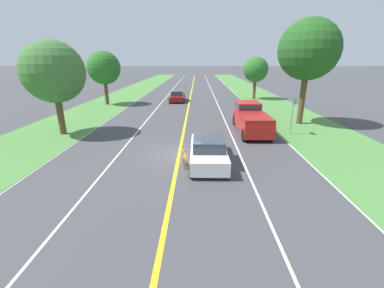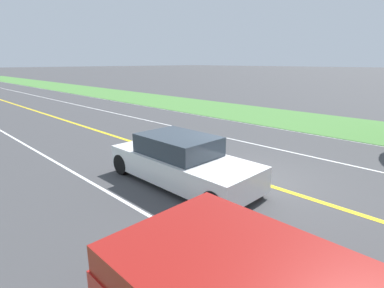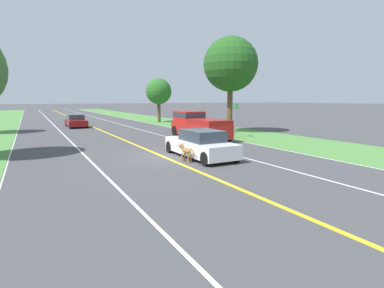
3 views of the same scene
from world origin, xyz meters
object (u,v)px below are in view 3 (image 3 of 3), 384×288
object	(u,v)px
oncoming_car	(76,121)
roadside_tree_right_far	(159,92)
roadside_tree_right_near	(231,65)
dog	(185,150)
pickup_truck	(198,125)
ego_car	(201,145)
street_sign	(235,116)

from	to	relation	value
oncoming_car	roadside_tree_right_far	distance (m)	11.03
oncoming_car	roadside_tree_right_near	bearing A→B (deg)	132.90
roadside_tree_right_far	oncoming_car	bearing A→B (deg)	-168.94
roadside_tree_right_near	roadside_tree_right_far	xyz separation A→B (m)	(-0.93, 14.15, -2.00)
dog	oncoming_car	distance (m)	21.59
pickup_truck	oncoming_car	bearing A→B (deg)	114.45
dog	oncoming_car	size ratio (longest dim) A/B	0.26
ego_car	pickup_truck	world-z (taller)	pickup_truck
pickup_truck	roadside_tree_right_far	distance (m)	17.25
dog	pickup_truck	size ratio (longest dim) A/B	0.20
ego_car	roadside_tree_right_far	bearing A→B (deg)	72.69
pickup_truck	dog	bearing A→B (deg)	-123.70
oncoming_car	roadside_tree_right_far	size ratio (longest dim) A/B	0.82
dog	roadside_tree_right_far	size ratio (longest dim) A/B	0.21
pickup_truck	street_sign	size ratio (longest dim) A/B	2.18
roadside_tree_right_far	street_sign	size ratio (longest dim) A/B	2.09
ego_car	roadside_tree_right_near	size ratio (longest dim) A/B	0.56
dog	roadside_tree_right_near	bearing A→B (deg)	34.79
roadside_tree_right_near	roadside_tree_right_far	bearing A→B (deg)	93.76
ego_car	oncoming_car	distance (m)	21.13
pickup_truck	roadside_tree_right_near	size ratio (longest dim) A/B	0.70
pickup_truck	roadside_tree_right_near	bearing A→B (deg)	27.83
roadside_tree_right_far	street_sign	distance (m)	17.64
dog	street_sign	size ratio (longest dim) A/B	0.45
ego_car	roadside_tree_right_near	distance (m)	13.01
dog	oncoming_car	world-z (taller)	oncoming_car
pickup_truck	roadside_tree_right_far	world-z (taller)	roadside_tree_right_far
ego_car	oncoming_car	xyz separation A→B (m)	(-3.20, 20.89, -0.03)
dog	roadside_tree_right_near	distance (m)	14.22
pickup_truck	ego_car	bearing A→B (deg)	-118.51
roadside_tree_right_far	pickup_truck	bearing A→B (deg)	-102.60
roadside_tree_right_far	street_sign	world-z (taller)	roadside_tree_right_far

